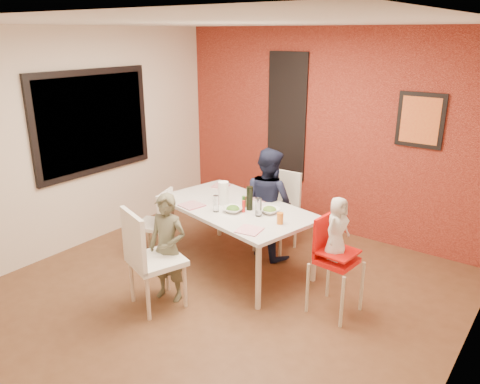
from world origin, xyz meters
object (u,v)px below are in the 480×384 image
Objects in this scene: child_near at (168,248)px; high_chair at (333,256)px; toddler at (337,228)px; wine_bottle at (250,198)px; chair_near at (147,255)px; chair_left at (159,220)px; paper_towel_roll at (223,193)px; chair_far at (279,206)px; child_far at (269,203)px; dining_table at (236,212)px.

high_chair is at bearing 14.95° from child_near.
wine_bottle is (-1.13, 0.18, 0.01)m from toddler.
toddler is (1.49, 1.03, 0.30)m from chair_near.
high_chair reaches higher than chair_left.
toddler is 1.49m from paper_towel_roll.
toddler is 1.15m from wine_bottle.
chair_far is 1.62× the size of toddler.
dining_table is at bearing 89.14° from child_far.
child_near is (-0.26, -1.70, 0.01)m from chair_far.
toddler is (1.32, -0.17, 0.20)m from dining_table.
child_far reaches higher than dining_table.
high_chair is (1.46, 1.03, 0.01)m from chair_near.
chair_left is (-0.93, -0.32, -0.22)m from dining_table.
child_near reaches higher than chair_near.
chair_far is at bearing 70.22° from paper_towel_roll.
dining_table is 2.03× the size of high_chair.
dining_table is 1.31m from high_chair.
chair_near is 1.73m from child_far.
chair_far is 3.69× the size of wine_bottle.
wine_bottle is (0.06, -0.49, 0.21)m from child_far.
toddler reaches higher than high_chair.
high_chair is 0.72× the size of child_far.
toddler is at bearing 74.31° from chair_left.
chair_left is 2.23m from high_chair.
high_chair is (2.22, 0.15, 0.12)m from chair_left.
chair_near reaches higher than dining_table.
toddler is (1.20, -0.67, 0.21)m from child_far.
paper_towel_roll is (-0.16, -0.02, 0.20)m from dining_table.
wine_bottle is 1.01× the size of paper_towel_roll.
child_near is 1.68m from toddler.
wine_bottle is at bearing -87.45° from chair_near.
chair_left is 0.93m from paper_towel_roll.
dining_table is 1.75× the size of child_near.
child_far is at bearing 61.76° from paper_towel_roll.
high_chair is 1.16m from wine_bottle.
paper_towel_roll is (-0.28, -0.77, 0.33)m from chair_far.
chair_left is 0.74× the size of child_near.
toddler reaches higher than chair_far.
toddler is (1.46, 0.78, 0.32)m from child_near.
dining_table is 0.51m from child_far.
child_far is at bearing 71.38° from toddler.
chair_near is at bearing -106.33° from wine_bottle.
child_far is 2.20× the size of toddler.
chair_near is 1.17m from chair_left.
child_far reaches higher than chair_near.
child_near is 0.98m from paper_towel_roll.
chair_far is at bearing 80.81° from dining_table.
chair_near is 1.97m from chair_far.
child_far is (0.00, -0.25, 0.12)m from chair_far.
chair_far is at bearing 95.25° from wine_bottle.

